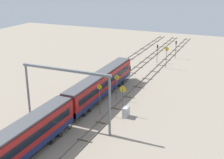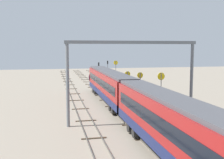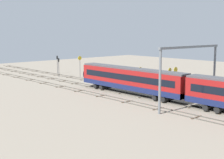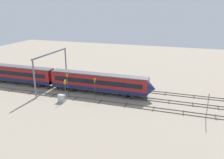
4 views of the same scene
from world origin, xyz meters
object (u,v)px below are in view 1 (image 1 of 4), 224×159
(speed_sign_far_trackside, at_px, (166,54))
(speed_sign_distant_end, at_px, (123,96))
(speed_sign_near_foreground, at_px, (117,84))
(train, at_px, (15,147))
(speed_sign_mid_trackside, at_px, (100,96))
(signal_light_trackside_approach, at_px, (176,47))
(signal_light_trackside_departure, at_px, (157,51))
(relay_cabinet, at_px, (126,112))
(overhead_gantry, at_px, (66,85))

(speed_sign_far_trackside, bearing_deg, speed_sign_distant_end, 179.95)
(speed_sign_far_trackside, xyz_separation_m, speed_sign_distant_end, (-29.31, 0.03, -0.24))
(speed_sign_near_foreground, bearing_deg, train, 172.74)
(train, bearing_deg, speed_sign_mid_trackside, -9.59)
(signal_light_trackside_approach, distance_m, signal_light_trackside_departure, 7.16)
(speed_sign_distant_end, distance_m, relay_cabinet, 2.75)
(train, xyz_separation_m, overhead_gantry, (11.70, -0.20, 4.02))
(train, distance_m, relay_cabinet, 19.86)
(speed_sign_near_foreground, distance_m, speed_sign_far_trackside, 23.96)
(speed_sign_mid_trackside, bearing_deg, speed_sign_distant_end, -68.50)
(train, xyz_separation_m, speed_sign_near_foreground, (24.54, -3.12, 0.47))
(train, bearing_deg, speed_sign_far_trackside, -7.76)
(train, bearing_deg, speed_sign_distant_end, -19.07)
(speed_sign_far_trackside, height_order, speed_sign_distant_end, speed_sign_far_trackside)
(speed_sign_near_foreground, xyz_separation_m, signal_light_trackside_approach, (34.21, -3.49, 0.06))
(speed_sign_distant_end, bearing_deg, signal_light_trackside_departure, 5.92)
(train, relative_size, speed_sign_distant_end, 14.99)
(speed_sign_distant_end, xyz_separation_m, signal_light_trackside_approach, (39.82, -0.07, -0.19))
(speed_sign_near_foreground, bearing_deg, overhead_gantry, 167.17)
(speed_sign_mid_trackside, relative_size, signal_light_trackside_departure, 1.09)
(relay_cabinet, bearing_deg, overhead_gantry, 132.73)
(train, bearing_deg, speed_sign_near_foreground, -7.26)
(speed_sign_mid_trackside, relative_size, speed_sign_far_trackside, 0.97)
(train, relative_size, relay_cabinet, 45.37)
(train, height_order, signal_light_trackside_departure, train)
(speed_sign_mid_trackside, relative_size, signal_light_trackside_approach, 1.07)
(speed_sign_far_trackside, height_order, relay_cabinet, speed_sign_far_trackside)
(speed_sign_mid_trackside, distance_m, speed_sign_far_trackside, 30.94)
(speed_sign_far_trackside, bearing_deg, signal_light_trackside_departure, 39.26)
(speed_sign_distant_end, xyz_separation_m, signal_light_trackside_departure, (33.61, 3.49, -0.25))
(train, xyz_separation_m, signal_light_trackside_departure, (52.55, -3.06, 0.47))
(speed_sign_near_foreground, height_order, speed_sign_mid_trackside, speed_sign_mid_trackside)
(train, distance_m, overhead_gantry, 12.37)
(overhead_gantry, distance_m, speed_sign_distant_end, 10.17)
(relay_cabinet, bearing_deg, speed_sign_near_foreground, 34.52)
(overhead_gantry, bearing_deg, speed_sign_far_trackside, -9.89)
(speed_sign_mid_trackside, bearing_deg, signal_light_trackside_approach, -5.06)
(signal_light_trackside_approach, height_order, relay_cabinet, signal_light_trackside_approach)
(speed_sign_far_trackside, relative_size, speed_sign_distant_end, 1.08)
(speed_sign_near_foreground, height_order, speed_sign_distant_end, speed_sign_distant_end)
(signal_light_trackside_departure, relative_size, relay_cabinet, 2.89)
(overhead_gantry, height_order, speed_sign_near_foreground, overhead_gantry)
(speed_sign_distant_end, bearing_deg, speed_sign_far_trackside, -0.05)
(speed_sign_far_trackside, relative_size, signal_light_trackside_approach, 1.11)
(signal_light_trackside_approach, xyz_separation_m, relay_cabinet, (-40.41, -0.78, -2.36))
(overhead_gantry, bearing_deg, signal_light_trackside_departure, -4.01)
(overhead_gantry, height_order, relay_cabinet, overhead_gantry)
(train, xyz_separation_m, relay_cabinet, (18.34, -7.39, -1.83))
(overhead_gantry, xyz_separation_m, speed_sign_mid_trackside, (5.82, -2.76, -3.39))
(speed_sign_near_foreground, bearing_deg, speed_sign_distant_end, -148.63)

